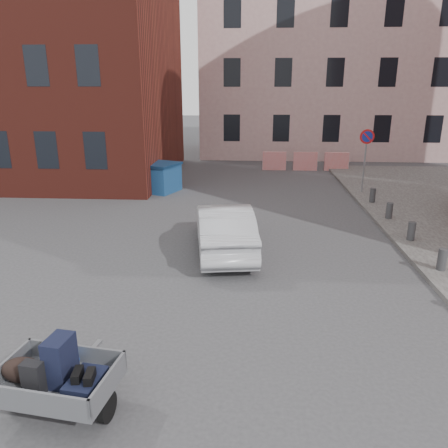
{
  "coord_description": "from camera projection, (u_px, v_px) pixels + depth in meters",
  "views": [
    {
      "loc": [
        1.24,
        -9.13,
        4.51
      ],
      "look_at": [
        0.57,
        1.53,
        1.1
      ],
      "focal_mm": 35.0,
      "sensor_mm": 36.0,
      "label": 1
    }
  ],
  "objects": [
    {
      "name": "no_parking_sign",
      "position": [
        366.0,
        148.0,
        18.17
      ],
      "size": [
        0.6,
        0.09,
        2.65
      ],
      "color": "gray",
      "rests_on": "sidewalk"
    },
    {
      "name": "building_pink",
      "position": [
        326.0,
        45.0,
        28.55
      ],
      "size": [
        16.0,
        8.0,
        14.0
      ],
      "primitive_type": "cube",
      "color": "#B98F8E",
      "rests_on": "ground"
    },
    {
      "name": "trailer",
      "position": [
        56.0,
        377.0,
        6.12
      ],
      "size": [
        1.74,
        1.9,
        1.2
      ],
      "rotation": [
        0.0,
        0.0,
        -0.14
      ],
      "color": "black",
      "rests_on": "ground"
    },
    {
      "name": "barriers",
      "position": [
        305.0,
        161.0,
        23.98
      ],
      "size": [
        4.7,
        0.18,
        1.0
      ],
      "color": "red",
      "rests_on": "ground"
    },
    {
      "name": "bollards",
      "position": [
        411.0,
        231.0,
        12.87
      ],
      "size": [
        0.22,
        9.02,
        0.55
      ],
      "color": "#3A3A3D",
      "rests_on": "sidewalk"
    },
    {
      "name": "silver_car",
      "position": [
        224.0,
        228.0,
        12.22
      ],
      "size": [
        2.06,
        4.34,
        1.37
      ],
      "primitive_type": "imported",
      "rotation": [
        0.0,
        0.0,
        3.29
      ],
      "color": "#ABACB2",
      "rests_on": "ground"
    },
    {
      "name": "dumpster",
      "position": [
        145.0,
        176.0,
        19.5
      ],
      "size": [
        3.37,
        2.57,
        1.26
      ],
      "rotation": [
        0.0,
        0.0,
        -0.39
      ],
      "color": "navy",
      "rests_on": "ground"
    },
    {
      "name": "building_brick",
      "position": [
        40.0,
        30.0,
        20.89
      ],
      "size": [
        12.0,
        10.0,
        14.0
      ],
      "primitive_type": "cube",
      "color": "#591E16",
      "rests_on": "ground"
    },
    {
      "name": "ground",
      "position": [
        195.0,
        289.0,
        10.12
      ],
      "size": [
        120.0,
        120.0,
        0.0
      ],
      "primitive_type": "plane",
      "color": "#38383A",
      "rests_on": "ground"
    }
  ]
}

